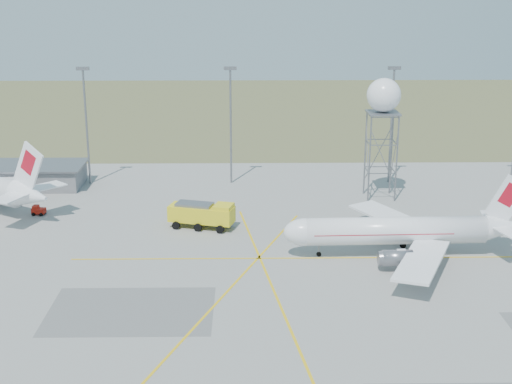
{
  "coord_description": "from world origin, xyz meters",
  "views": [
    {
      "loc": [
        -7.38,
        -55.88,
        34.65
      ],
      "look_at": [
        -5.99,
        40.0,
        6.0
      ],
      "focal_mm": 50.0,
      "sensor_mm": 36.0,
      "label": 1
    }
  ],
  "objects_px": {
    "fire_truck": "(203,216)",
    "baggage_tug": "(39,211)",
    "airliner_main": "(399,231)",
    "radar_tower": "(382,132)"
  },
  "relations": [
    {
      "from": "fire_truck",
      "to": "baggage_tug",
      "type": "relative_size",
      "value": 4.71
    },
    {
      "from": "airliner_main",
      "to": "radar_tower",
      "type": "relative_size",
      "value": 1.62
    },
    {
      "from": "radar_tower",
      "to": "fire_truck",
      "type": "distance_m",
      "value": 33.14
    },
    {
      "from": "fire_truck",
      "to": "airliner_main",
      "type": "bearing_deg",
      "value": -7.24
    },
    {
      "from": "radar_tower",
      "to": "fire_truck",
      "type": "bearing_deg",
      "value": -152.5
    },
    {
      "from": "fire_truck",
      "to": "baggage_tug",
      "type": "height_order",
      "value": "fire_truck"
    },
    {
      "from": "airliner_main",
      "to": "fire_truck",
      "type": "xyz_separation_m",
      "value": [
        -26.11,
        11.15,
        -1.51
      ]
    },
    {
      "from": "airliner_main",
      "to": "radar_tower",
      "type": "bearing_deg",
      "value": -96.44
    },
    {
      "from": "fire_truck",
      "to": "baggage_tug",
      "type": "xyz_separation_m",
      "value": [
        -25.64,
        6.3,
        -1.24
      ]
    },
    {
      "from": "airliner_main",
      "to": "baggage_tug",
      "type": "distance_m",
      "value": 54.68
    }
  ]
}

